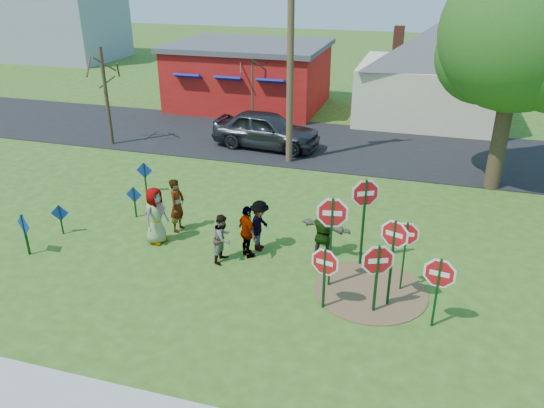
# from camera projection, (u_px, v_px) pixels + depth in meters

# --- Properties ---
(ground) EXTENTS (120.00, 120.00, 0.00)m
(ground) POSITION_uv_depth(u_px,v_px,m) (233.00, 252.00, 17.01)
(ground) COLOR #335518
(ground) RESTS_ON ground
(road) EXTENTS (120.00, 7.50, 0.04)m
(road) POSITION_uv_depth(u_px,v_px,m) (312.00, 143.00, 27.02)
(road) COLOR black
(road) RESTS_ON ground
(dirt_patch) EXTENTS (3.20, 3.20, 0.03)m
(dirt_patch) POSITION_uv_depth(u_px,v_px,m) (370.00, 291.00, 14.98)
(dirt_patch) COLOR brown
(dirt_patch) RESTS_ON ground
(red_building) EXTENTS (9.40, 7.69, 3.90)m
(red_building) POSITION_uv_depth(u_px,v_px,m) (250.00, 75.00, 33.27)
(red_building) COLOR maroon
(red_building) RESTS_ON ground
(cream_house) EXTENTS (9.40, 9.40, 6.50)m
(cream_house) POSITION_uv_depth(u_px,v_px,m) (433.00, 68.00, 30.04)
(cream_house) COLOR beige
(cream_house) RESTS_ON ground
(distant_building) EXTENTS (10.00, 8.00, 8.00)m
(distant_building) POSITION_uv_depth(u_px,v_px,m) (59.00, 14.00, 48.68)
(distant_building) COLOR #8C939E
(distant_building) RESTS_ON ground
(stop_sign_a) EXTENTS (1.03, 0.24, 1.93)m
(stop_sign_a) POSITION_uv_depth(u_px,v_px,m) (325.00, 266.00, 13.75)
(stop_sign_a) COLOR #0F3916
(stop_sign_a) RESTS_ON ground
(stop_sign_b) EXTENTS (1.03, 0.54, 2.96)m
(stop_sign_b) POSITION_uv_depth(u_px,v_px,m) (365.00, 201.00, 15.41)
(stop_sign_b) COLOR #0F3916
(stop_sign_b) RESTS_ON ground
(stop_sign_c) EXTENTS (0.98, 0.36, 2.68)m
(stop_sign_c) POSITION_uv_depth(u_px,v_px,m) (394.00, 244.00, 13.63)
(stop_sign_c) COLOR #0F3916
(stop_sign_c) RESTS_ON ground
(stop_sign_d) EXTENTS (0.93, 0.08, 2.25)m
(stop_sign_d) POSITION_uv_depth(u_px,v_px,m) (406.00, 240.00, 14.39)
(stop_sign_d) COLOR #0F3916
(stop_sign_d) RESTS_ON ground
(stop_sign_e) EXTENTS (1.09, 0.46, 2.15)m
(stop_sign_e) POSITION_uv_depth(u_px,v_px,m) (378.00, 265.00, 13.54)
(stop_sign_e) COLOR #0F3916
(stop_sign_e) RESTS_ON ground
(stop_sign_f) EXTENTS (1.07, 0.18, 2.11)m
(stop_sign_f) POSITION_uv_depth(u_px,v_px,m) (439.00, 277.00, 12.97)
(stop_sign_f) COLOR #0F3916
(stop_sign_f) RESTS_ON ground
(stop_sign_g) EXTENTS (1.17, 0.22, 2.91)m
(stop_sign_g) POSITION_uv_depth(u_px,v_px,m) (332.00, 222.00, 14.41)
(stop_sign_g) COLOR #0F3916
(stop_sign_g) RESTS_ON ground
(blue_diamond_a) EXTENTS (0.67, 0.31, 1.42)m
(blue_diamond_a) POSITION_uv_depth(u_px,v_px,m) (25.00, 230.00, 16.50)
(blue_diamond_a) COLOR #0F3916
(blue_diamond_a) RESTS_ON ground
(blue_diamond_b) EXTENTS (0.57, 0.21, 1.09)m
(blue_diamond_b) POSITION_uv_depth(u_px,v_px,m) (60.00, 216.00, 17.84)
(blue_diamond_b) COLOR #0F3916
(blue_diamond_b) RESTS_ON ground
(blue_diamond_c) EXTENTS (0.60, 0.07, 1.18)m
(blue_diamond_c) POSITION_uv_depth(u_px,v_px,m) (134.00, 198.00, 19.02)
(blue_diamond_c) COLOR #0F3916
(blue_diamond_c) RESTS_ON ground
(blue_diamond_d) EXTENTS (0.66, 0.10, 1.28)m
(blue_diamond_d) POSITION_uv_depth(u_px,v_px,m) (145.00, 174.00, 21.01)
(blue_diamond_d) COLOR #0F3916
(blue_diamond_d) RESTS_ON ground
(person_a) EXTENTS (0.81, 1.06, 1.93)m
(person_a) POSITION_uv_depth(u_px,v_px,m) (156.00, 216.00, 17.21)
(person_a) COLOR #424693
(person_a) RESTS_ON ground
(person_b) EXTENTS (0.48, 0.71, 1.88)m
(person_b) POSITION_uv_depth(u_px,v_px,m) (177.00, 205.00, 18.00)
(person_b) COLOR #2A6965
(person_b) RESTS_ON ground
(person_c) EXTENTS (0.67, 0.82, 1.57)m
(person_c) POSITION_uv_depth(u_px,v_px,m) (223.00, 238.00, 16.20)
(person_c) COLOR brown
(person_c) RESTS_ON ground
(person_d) EXTENTS (0.68, 1.13, 1.70)m
(person_d) POSITION_uv_depth(u_px,v_px,m) (260.00, 226.00, 16.81)
(person_d) COLOR #302F34
(person_d) RESTS_ON ground
(person_e) EXTENTS (1.01, 1.01, 1.72)m
(person_e) POSITION_uv_depth(u_px,v_px,m) (247.00, 232.00, 16.40)
(person_e) COLOR #513057
(person_e) RESTS_ON ground
(person_f) EXTENTS (1.74, 0.93, 1.79)m
(person_f) POSITION_uv_depth(u_px,v_px,m) (324.00, 230.00, 16.42)
(person_f) COLOR #255638
(person_f) RESTS_ON ground
(suv) EXTENTS (5.48, 2.62, 1.80)m
(suv) POSITION_uv_depth(u_px,v_px,m) (266.00, 129.00, 26.03)
(suv) COLOR #323238
(suv) RESTS_ON road
(utility_pole) EXTENTS (2.17, 1.09, 9.54)m
(utility_pole) POSITION_uv_depth(u_px,v_px,m) (290.00, 51.00, 22.49)
(utility_pole) COLOR #4C3823
(utility_pole) RESTS_ON ground
(leafy_tree) EXTENTS (6.33, 5.77, 8.99)m
(leafy_tree) POSITION_uv_depth(u_px,v_px,m) (522.00, 42.00, 19.35)
(leafy_tree) COLOR #382819
(leafy_tree) RESTS_ON ground
(bare_tree_west) EXTENTS (1.80, 1.80, 4.83)m
(bare_tree_west) POSITION_uv_depth(u_px,v_px,m) (105.00, 83.00, 25.60)
(bare_tree_west) COLOR #382819
(bare_tree_west) RESTS_ON ground
(bare_tree_east) EXTENTS (1.80, 1.80, 3.85)m
(bare_tree_east) POSITION_uv_depth(u_px,v_px,m) (253.00, 78.00, 29.72)
(bare_tree_east) COLOR #382819
(bare_tree_east) RESTS_ON ground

